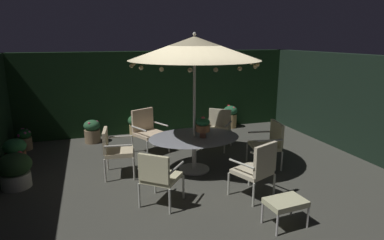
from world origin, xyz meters
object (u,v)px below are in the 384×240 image
(potted_plant_right_far, at_px, (230,116))
(potted_plant_left_near, at_px, (15,152))
(ottoman_footrest, at_px, (286,203))
(potted_plant_front_corner, at_px, (92,131))
(potted_plant_back_left, at_px, (24,139))
(patio_umbrella, at_px, (194,48))
(patio_chair_northeast, at_px, (159,175))
(potted_plant_right_near, at_px, (136,124))
(patio_chair_south, at_px, (218,126))
(patio_chair_southwest, at_px, (147,129))
(centerpiece_planter, at_px, (203,125))
(patio_chair_east, at_px, (257,167))
(patio_dining_table, at_px, (194,142))
(patio_chair_north, at_px, (114,148))
(potted_plant_left_far, at_px, (15,170))
(patio_chair_southeast, at_px, (269,141))

(potted_plant_right_far, bearing_deg, potted_plant_left_near, -164.78)
(ottoman_footrest, xyz_separation_m, potted_plant_front_corner, (-2.56, 4.88, -0.04))
(potted_plant_right_far, distance_m, potted_plant_back_left, 5.61)
(patio_umbrella, bearing_deg, patio_chair_northeast, -128.84)
(potted_plant_right_far, distance_m, potted_plant_left_near, 5.78)
(potted_plant_front_corner, distance_m, potted_plant_back_left, 1.59)
(patio_umbrella, bearing_deg, potted_plant_right_near, 105.06)
(patio_chair_south, xyz_separation_m, ottoman_footrest, (-0.40, -3.56, -0.18))
(patio_chair_northeast, relative_size, patio_chair_south, 0.99)
(patio_chair_south, relative_size, potted_plant_left_near, 1.51)
(patio_chair_south, bearing_deg, patio_chair_southwest, 173.05)
(potted_plant_left_near, bearing_deg, potted_plant_back_left, 91.42)
(centerpiece_planter, bearing_deg, potted_plant_left_near, 159.22)
(patio_chair_east, relative_size, potted_plant_right_far, 1.48)
(patio_dining_table, distance_m, potted_plant_right_near, 2.97)
(centerpiece_planter, height_order, potted_plant_left_near, centerpiece_planter)
(patio_chair_north, bearing_deg, patio_chair_northeast, -68.24)
(patio_chair_northeast, distance_m, potted_plant_front_corner, 3.89)
(patio_chair_northeast, height_order, potted_plant_left_far, patio_chair_northeast)
(centerpiece_planter, relative_size, potted_plant_left_near, 0.70)
(centerpiece_planter, height_order, patio_chair_south, centerpiece_planter)
(patio_umbrella, bearing_deg, potted_plant_right_far, 53.63)
(patio_umbrella, distance_m, patio_chair_southwest, 2.47)
(patio_chair_northeast, relative_size, potted_plant_front_corner, 1.54)
(patio_chair_southeast, xyz_separation_m, potted_plant_front_corner, (-3.51, 2.79, -0.23))
(potted_plant_back_left, bearing_deg, patio_chair_south, -15.01)
(patio_chair_north, distance_m, patio_chair_east, 2.75)
(ottoman_footrest, height_order, potted_plant_left_far, potted_plant_left_far)
(patio_chair_southeast, distance_m, potted_plant_front_corner, 4.50)
(patio_dining_table, bearing_deg, ottoman_footrest, -75.41)
(patio_chair_north, xyz_separation_m, ottoman_footrest, (2.17, -2.54, -0.22))
(centerpiece_planter, xyz_separation_m, potted_plant_front_corner, (-2.10, 2.64, -0.65))
(potted_plant_front_corner, bearing_deg, ottoman_footrest, -62.29)
(patio_chair_south, relative_size, potted_plant_front_corner, 1.55)
(patio_chair_north, bearing_deg, potted_plant_right_far, 35.61)
(patio_umbrella, distance_m, ottoman_footrest, 3.20)
(patio_umbrella, distance_m, potted_plant_right_far, 4.06)
(patio_chair_northeast, bearing_deg, potted_plant_left_far, 148.32)
(potted_plant_front_corner, relative_size, potted_plant_left_near, 0.97)
(patio_chair_east, height_order, ottoman_footrest, patio_chair_east)
(patio_chair_southwest, xyz_separation_m, potted_plant_front_corner, (-1.25, 1.10, -0.25))
(patio_chair_north, height_order, patio_chair_southeast, patio_chair_southeast)
(patio_chair_east, bearing_deg, potted_plant_left_far, 157.05)
(potted_plant_right_far, relative_size, potted_plant_back_left, 1.30)
(patio_chair_east, bearing_deg, potted_plant_left_near, 146.43)
(patio_chair_northeast, height_order, patio_chair_east, patio_chair_east)
(patio_dining_table, height_order, potted_plant_left_far, patio_dining_table)
(patio_chair_southwest, xyz_separation_m, ottoman_footrest, (1.31, -3.77, -0.21))
(centerpiece_planter, xyz_separation_m, patio_chair_southeast, (1.42, -0.15, -0.42))
(patio_dining_table, bearing_deg, patio_chair_north, 172.52)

